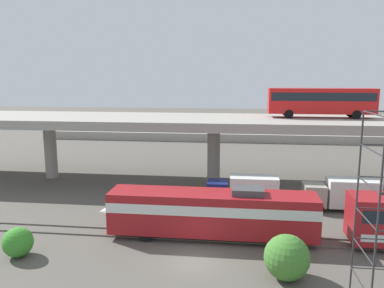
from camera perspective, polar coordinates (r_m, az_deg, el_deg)
ground_plane at (r=27.41m, az=0.36°, el=-17.11°), size 260.00×260.00×0.00m
rail_strip_near at (r=30.29m, az=1.08°, el=-14.23°), size 110.00×0.12×0.12m
rail_strip_far at (r=31.67m, az=1.37°, el=-13.11°), size 110.00×0.12×0.12m
train_locomotive at (r=30.18m, az=1.44°, el=-9.96°), size 17.12×3.04×4.18m
highway_overpass at (r=44.66m, az=3.30°, el=2.99°), size 96.00×11.56×7.81m
transit_bus_on_overpass at (r=46.85m, az=18.71°, el=6.26°), size 12.00×2.68×3.40m
service_truck_west at (r=37.68m, az=7.88°, el=-6.84°), size 6.80×2.46×3.04m
service_truck_east at (r=38.97m, az=21.60°, el=-6.90°), size 6.80×2.46×3.04m
pier_parking_lot at (r=80.15m, az=4.85°, el=1.57°), size 73.67×12.82×1.62m
parked_car_0 at (r=83.70m, az=-15.96°, el=2.67°), size 4.64×2.00×1.50m
parked_car_1 at (r=79.89m, az=-2.93°, el=2.71°), size 4.57×1.88×1.50m
parked_car_2 at (r=82.98m, az=0.36°, el=3.00°), size 4.31×1.97×1.50m
parked_car_3 at (r=79.58m, az=17.27°, el=2.24°), size 4.08×1.86×1.50m
harbor_water at (r=103.04m, az=5.32°, el=2.98°), size 140.00×36.00×0.01m
shrub_left at (r=30.18m, az=-24.60°, el=-13.21°), size 2.11×2.11×2.11m
shrub_right at (r=25.38m, az=14.00°, el=-16.13°), size 2.86×2.86×2.86m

